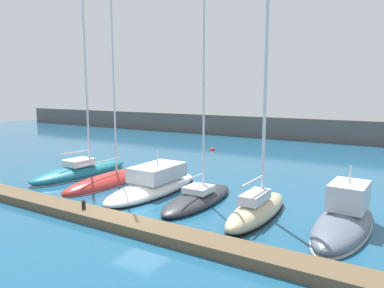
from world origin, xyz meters
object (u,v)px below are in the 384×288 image
at_px(motorboat_white_third, 155,184).
at_px(sailboat_charcoal_fourth, 198,198).
at_px(dock_bollard, 84,205).
at_px(sailboat_teal_nearest, 81,170).
at_px(sailboat_sand_fifth, 257,209).
at_px(motorboat_slate_sixth, 345,218).
at_px(mooring_buoy_red, 212,151).
at_px(sailboat_red_second, 113,180).

height_order(motorboat_white_third, sailboat_charcoal_fourth, sailboat_charcoal_fourth).
bearing_deg(dock_bollard, sailboat_teal_nearest, 138.94).
height_order(sailboat_teal_nearest, sailboat_sand_fifth, sailboat_teal_nearest).
xyz_separation_m(sailboat_charcoal_fourth, sailboat_sand_fifth, (3.80, -0.58, 0.18)).
height_order(sailboat_teal_nearest, motorboat_white_third, sailboat_teal_nearest).
height_order(motorboat_white_third, dock_bollard, motorboat_white_third).
height_order(motorboat_white_third, motorboat_slate_sixth, motorboat_slate_sixth).
bearing_deg(motorboat_white_third, sailboat_teal_nearest, 85.35).
xyz_separation_m(sailboat_teal_nearest, sailboat_sand_fifth, (14.89, -1.83, 0.11)).
bearing_deg(motorboat_slate_sixth, mooring_buoy_red, 47.03).
relative_size(sailboat_red_second, sailboat_charcoal_fourth, 1.45).
bearing_deg(mooring_buoy_red, motorboat_white_third, -75.13).
bearing_deg(sailboat_teal_nearest, sailboat_red_second, -94.28).
relative_size(sailboat_sand_fifth, motorboat_slate_sixth, 1.49).
bearing_deg(motorboat_white_third, sailboat_red_second, 87.17).
bearing_deg(sailboat_red_second, dock_bollard, -146.41).
relative_size(sailboat_charcoal_fourth, sailboat_sand_fifth, 1.04).
distance_m(motorboat_white_third, mooring_buoy_red, 16.44).
height_order(sailboat_charcoal_fourth, dock_bollard, sailboat_charcoal_fourth).
xyz_separation_m(sailboat_teal_nearest, motorboat_slate_sixth, (18.93, -1.08, 0.12)).
relative_size(sailboat_teal_nearest, motorboat_slate_sixth, 1.86).
height_order(sailboat_red_second, motorboat_slate_sixth, sailboat_red_second).
height_order(sailboat_red_second, motorboat_white_third, sailboat_red_second).
bearing_deg(sailboat_teal_nearest, sailboat_charcoal_fourth, -93.64).
bearing_deg(dock_bollard, mooring_buoy_red, 100.45).
height_order(sailboat_charcoal_fourth, sailboat_sand_fifth, sailboat_charcoal_fourth).
distance_m(mooring_buoy_red, dock_bollard, 21.91).
relative_size(sailboat_teal_nearest, motorboat_white_third, 1.63).
bearing_deg(sailboat_red_second, sailboat_teal_nearest, 85.29).
relative_size(sailboat_charcoal_fourth, dock_bollard, 26.33).
distance_m(motorboat_white_third, sailboat_charcoal_fourth, 3.61).
distance_m(sailboat_teal_nearest, dock_bollard, 9.66).
distance_m(sailboat_teal_nearest, motorboat_white_third, 7.56).
bearing_deg(sailboat_charcoal_fourth, dock_bollard, 143.22).
height_order(sailboat_red_second, sailboat_charcoal_fourth, sailboat_red_second).
bearing_deg(motorboat_white_third, mooring_buoy_red, 15.46).
distance_m(motorboat_slate_sixth, dock_bollard, 12.78).
bearing_deg(mooring_buoy_red, dock_bollard, -79.55).
distance_m(sailboat_sand_fifth, dock_bollard, 8.84).
height_order(sailboat_teal_nearest, mooring_buoy_red, sailboat_teal_nearest).
xyz_separation_m(sailboat_red_second, motorboat_slate_sixth, (15.21, -0.61, 0.27)).
distance_m(sailboat_red_second, sailboat_charcoal_fourth, 7.41).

